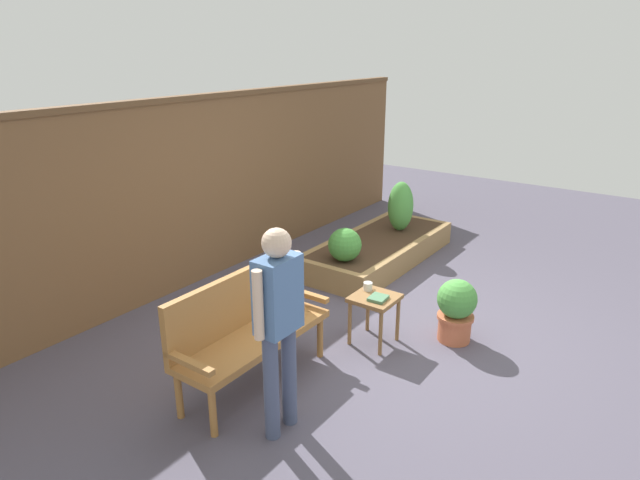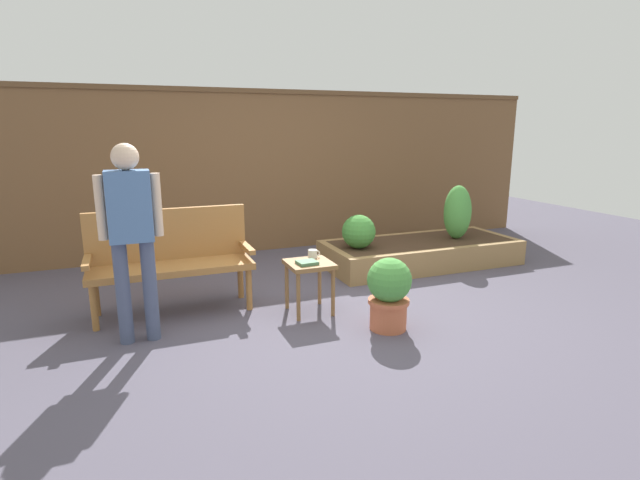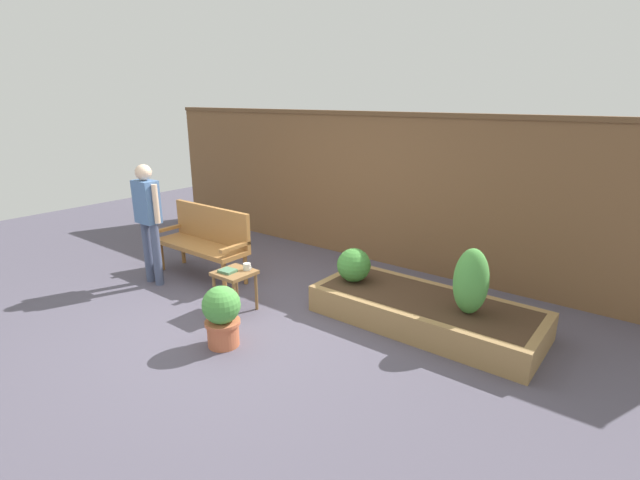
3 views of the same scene
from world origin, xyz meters
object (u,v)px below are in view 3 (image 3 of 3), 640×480
(cup_on_table, at_px, (247,267))
(person_by_bench, at_px, (148,214))
(shrub_near_bench, at_px, (354,265))
(side_table, at_px, (235,278))
(potted_boxwood, at_px, (222,314))
(shrub_far_corner, at_px, (471,281))
(book_on_table, at_px, (228,271))
(garden_bench, at_px, (206,237))

(cup_on_table, bearing_deg, person_by_bench, -172.53)
(cup_on_table, xyz_separation_m, shrub_near_bench, (0.89, 0.84, -0.02))
(side_table, relative_size, potted_boxwood, 0.78)
(cup_on_table, distance_m, potted_boxwood, 0.85)
(potted_boxwood, bearing_deg, shrub_near_bench, 72.92)
(shrub_far_corner, bearing_deg, cup_on_table, -159.60)
(side_table, distance_m, book_on_table, 0.12)
(potted_boxwood, bearing_deg, person_by_bench, 165.00)
(garden_bench, distance_m, shrub_near_bench, 2.17)
(book_on_table, relative_size, shrub_far_corner, 0.26)
(potted_boxwood, distance_m, shrub_far_corner, 2.44)
(side_table, distance_m, person_by_bench, 1.57)
(side_table, relative_size, person_by_bench, 0.31)
(garden_bench, bearing_deg, shrub_near_bench, 11.11)
(side_table, height_order, cup_on_table, cup_on_table)
(garden_bench, relative_size, shrub_far_corner, 2.15)
(side_table, distance_m, shrub_near_bench, 1.37)
(potted_boxwood, xyz_separation_m, person_by_bench, (-1.96, 0.53, 0.60))
(book_on_table, xyz_separation_m, shrub_near_bench, (1.01, 1.02, 0.00))
(side_table, relative_size, shrub_far_corner, 0.72)
(shrub_far_corner, height_order, person_by_bench, person_by_bench)
(side_table, height_order, shrub_far_corner, shrub_far_corner)
(side_table, distance_m, potted_boxwood, 0.78)
(person_by_bench, bearing_deg, potted_boxwood, -15.00)
(book_on_table, bearing_deg, shrub_far_corner, 18.47)
(garden_bench, distance_m, side_table, 1.29)
(side_table, bearing_deg, shrub_near_bench, 44.83)
(potted_boxwood, xyz_separation_m, shrub_near_bench, (0.48, 1.57, 0.16))
(garden_bench, xyz_separation_m, shrub_far_corner, (3.49, 0.42, 0.09))
(book_on_table, bearing_deg, person_by_bench, 176.16)
(shrub_near_bench, height_order, person_by_bench, person_by_bench)
(side_table, relative_size, cup_on_table, 4.05)
(shrub_near_bench, bearing_deg, person_by_bench, -156.91)
(potted_boxwood, height_order, shrub_far_corner, shrub_far_corner)
(side_table, bearing_deg, book_on_table, -126.10)
(garden_bench, xyz_separation_m, side_table, (1.16, -0.54, -0.15))
(person_by_bench, bearing_deg, garden_bench, 63.12)
(garden_bench, relative_size, cup_on_table, 12.16)
(garden_bench, distance_m, person_by_bench, 0.80)
(garden_bench, distance_m, potted_boxwood, 2.02)
(side_table, height_order, person_by_bench, person_by_bench)
(book_on_table, height_order, shrub_far_corner, shrub_far_corner)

